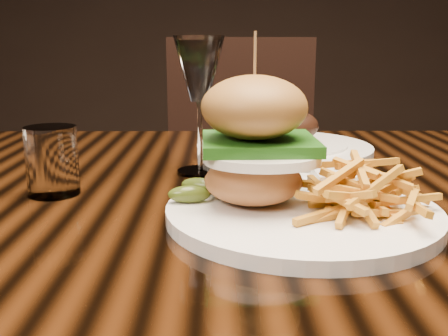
{
  "coord_description": "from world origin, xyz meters",
  "views": [
    {
      "loc": [
        -0.06,
        -0.66,
        0.94
      ],
      "look_at": [
        -0.05,
        -0.14,
        0.81
      ],
      "focal_mm": 42.0,
      "sensor_mm": 36.0,
      "label": 1
    }
  ],
  "objects_px": {
    "dining_table": "(263,243)",
    "burger_plate": "(293,174)",
    "wine_glass": "(199,73)",
    "chair_far": "(242,175)",
    "far_dish": "(284,145)"
  },
  "relations": [
    {
      "from": "dining_table",
      "to": "burger_plate",
      "type": "distance_m",
      "value": 0.18
    },
    {
      "from": "burger_plate",
      "to": "wine_glass",
      "type": "bearing_deg",
      "value": 127.69
    },
    {
      "from": "burger_plate",
      "to": "chair_far",
      "type": "bearing_deg",
      "value": 100.86
    },
    {
      "from": "burger_plate",
      "to": "wine_glass",
      "type": "relative_size",
      "value": 1.5
    },
    {
      "from": "burger_plate",
      "to": "chair_far",
      "type": "relative_size",
      "value": 0.31
    },
    {
      "from": "far_dish",
      "to": "burger_plate",
      "type": "bearing_deg",
      "value": -95.44
    },
    {
      "from": "dining_table",
      "to": "wine_glass",
      "type": "height_order",
      "value": "wine_glass"
    },
    {
      "from": "far_dish",
      "to": "dining_table",
      "type": "bearing_deg",
      "value": -103.82
    },
    {
      "from": "dining_table",
      "to": "wine_glass",
      "type": "bearing_deg",
      "value": 135.98
    },
    {
      "from": "dining_table",
      "to": "burger_plate",
      "type": "relative_size",
      "value": 5.47
    },
    {
      "from": "chair_far",
      "to": "burger_plate",
      "type": "bearing_deg",
      "value": -89.58
    },
    {
      "from": "dining_table",
      "to": "burger_plate",
      "type": "bearing_deg",
      "value": -80.93
    },
    {
      "from": "wine_glass",
      "to": "chair_far",
      "type": "height_order",
      "value": "chair_far"
    },
    {
      "from": "wine_glass",
      "to": "chair_far",
      "type": "bearing_deg",
      "value": 83.28
    },
    {
      "from": "wine_glass",
      "to": "far_dish",
      "type": "distance_m",
      "value": 0.22
    }
  ]
}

